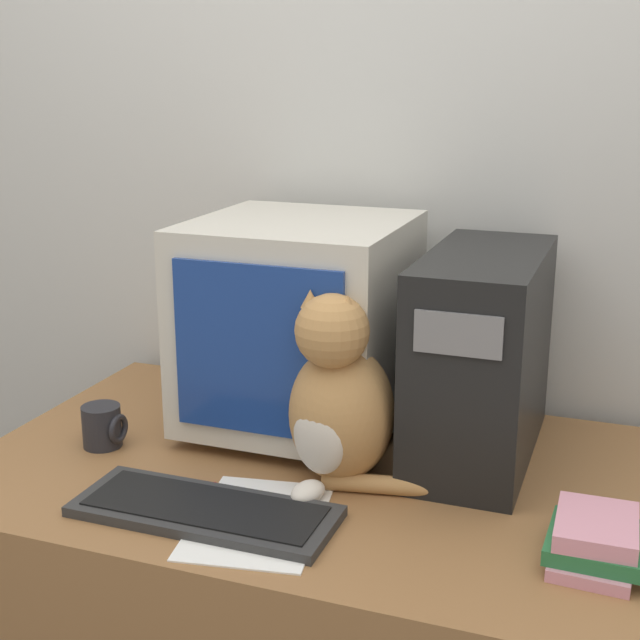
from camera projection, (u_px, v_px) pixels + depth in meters
wall_back at (399, 183)px, 1.99m from camera, size 7.00×0.05×2.50m
crt_monitor at (300, 323)px, 1.82m from camera, size 0.42×0.43×0.44m
computer_tower at (481, 356)px, 1.70m from camera, size 0.21×0.47×0.40m
keyboard at (205, 511)px, 1.50m from camera, size 0.45×0.17×0.02m
cat at (339, 402)px, 1.59m from camera, size 0.29×0.27×0.36m
book_stack at (598, 541)px, 1.35m from camera, size 0.16×0.17×0.07m
pen at (176, 486)px, 1.60m from camera, size 0.13×0.07×0.01m
paper_sheet at (258, 521)px, 1.49m from camera, size 0.26×0.33×0.00m
mug at (103, 426)px, 1.77m from camera, size 0.08×0.08×0.08m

